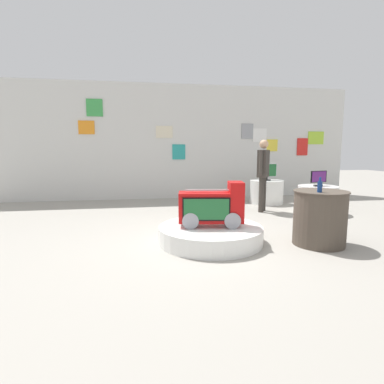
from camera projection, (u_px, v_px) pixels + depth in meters
ground_plane at (205, 241)px, 4.76m from camera, size 30.00×30.00×0.00m
back_wall_display at (175, 142)px, 8.85m from camera, size 10.68×0.13×3.28m
main_display_pedestal at (211, 234)px, 4.68m from camera, size 1.60×1.60×0.26m
novelty_firetruck_tv at (212, 208)px, 4.62m from camera, size 1.01×0.54×0.68m
display_pedestal_left_rear at (266, 192)px, 8.14m from camera, size 0.87×0.87×0.62m
tv_on_left_rear at (267, 171)px, 8.06m from camera, size 0.58×0.20×0.45m
display_pedestal_center_rear at (317, 199)px, 6.86m from camera, size 0.87×0.87×0.62m
tv_on_center_rear at (319, 178)px, 6.79m from camera, size 0.42×0.20×0.34m
side_table_round at (320, 217)px, 4.55m from camera, size 0.79×0.79×0.82m
bottle_on_side_table at (320, 186)px, 4.32m from camera, size 0.07×0.07×0.22m
shopper_browsing_near_truck at (263, 170)px, 6.96m from camera, size 0.38×0.47×1.65m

